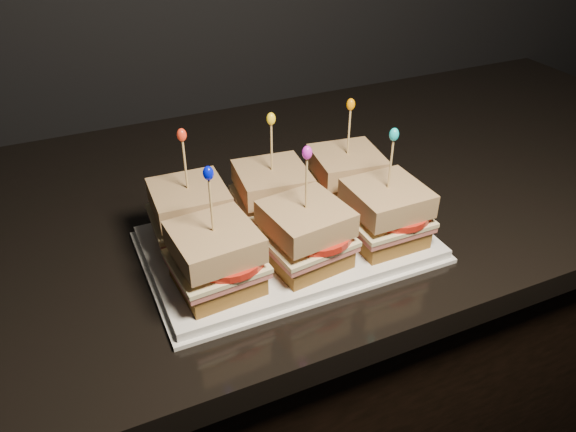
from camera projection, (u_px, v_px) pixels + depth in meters
name	position (u px, v px, depth m)	size (l,w,h in m)	color
granite_slab	(66.00, 247.00, 0.82)	(2.43, 0.72, 0.04)	black
platter	(288.00, 244.00, 0.77)	(0.38, 0.23, 0.02)	white
platter_rim	(288.00, 247.00, 0.78)	(0.39, 0.24, 0.01)	white
sandwich_0_bread_bot	(193.00, 231.00, 0.76)	(0.09, 0.09, 0.03)	#57340D
sandwich_0_ham	(191.00, 221.00, 0.75)	(0.10, 0.10, 0.01)	#B6514D
sandwich_0_cheese	(191.00, 216.00, 0.75)	(0.10, 0.10, 0.01)	beige
sandwich_0_tomato	(200.00, 212.00, 0.74)	(0.09, 0.09, 0.01)	red
sandwich_0_bread_top	(189.00, 199.00, 0.73)	(0.09, 0.09, 0.03)	#652E10
sandwich_0_pick	(185.00, 167.00, 0.71)	(0.00, 0.00, 0.09)	tan
sandwich_0_frill	(182.00, 135.00, 0.68)	(0.01, 0.01, 0.02)	red
sandwich_1_bread_bot	(273.00, 212.00, 0.80)	(0.09, 0.09, 0.03)	#57340D
sandwich_1_ham	(273.00, 202.00, 0.79)	(0.10, 0.10, 0.01)	#B6514D
sandwich_1_cheese	(272.00, 197.00, 0.79)	(0.10, 0.10, 0.01)	beige
sandwich_1_tomato	(282.00, 193.00, 0.79)	(0.09, 0.09, 0.01)	red
sandwich_1_bread_top	(272.00, 180.00, 0.77)	(0.09, 0.09, 0.03)	#652E10
sandwich_1_pick	(272.00, 150.00, 0.75)	(0.00, 0.00, 0.09)	tan
sandwich_1_frill	(271.00, 119.00, 0.72)	(0.01, 0.01, 0.02)	yellow
sandwich_2_bread_bot	(345.00, 194.00, 0.84)	(0.09, 0.09, 0.03)	#57340D
sandwich_2_ham	(346.00, 184.00, 0.83)	(0.10, 0.10, 0.01)	#B6514D
sandwich_2_cheese	(346.00, 180.00, 0.83)	(0.10, 0.10, 0.01)	beige
sandwich_2_tomato	(355.00, 176.00, 0.83)	(0.09, 0.09, 0.01)	red
sandwich_2_bread_top	(347.00, 163.00, 0.82)	(0.09, 0.09, 0.03)	#652E10
sandwich_2_pick	(349.00, 134.00, 0.79)	(0.00, 0.00, 0.09)	tan
sandwich_2_frill	(351.00, 104.00, 0.77)	(0.01, 0.01, 0.02)	orange
sandwich_3_bread_bot	(217.00, 276.00, 0.68)	(0.09, 0.09, 0.03)	#57340D
sandwich_3_ham	(216.00, 266.00, 0.67)	(0.10, 0.10, 0.01)	#B6514D
sandwich_3_cheese	(216.00, 261.00, 0.67)	(0.10, 0.10, 0.01)	beige
sandwich_3_tomato	(227.00, 256.00, 0.66)	(0.09, 0.09, 0.01)	red
sandwich_3_bread_top	(214.00, 242.00, 0.65)	(0.09, 0.09, 0.03)	#652E10
sandwich_3_pick	(211.00, 208.00, 0.63)	(0.00, 0.00, 0.09)	tan
sandwich_3_frill	(208.00, 173.00, 0.60)	(0.01, 0.01, 0.02)	#020CD3
sandwich_4_bread_bot	(305.00, 252.00, 0.72)	(0.09, 0.09, 0.03)	#57340D
sandwich_4_ham	(305.00, 242.00, 0.71)	(0.10, 0.10, 0.01)	#B6514D
sandwich_4_cheese	(305.00, 237.00, 0.71)	(0.10, 0.10, 0.01)	beige
sandwich_4_tomato	(316.00, 232.00, 0.70)	(0.09, 0.09, 0.01)	red
sandwich_4_bread_top	(306.00, 219.00, 0.69)	(0.09, 0.09, 0.03)	#652E10
sandwich_4_pick	(306.00, 186.00, 0.67)	(0.00, 0.00, 0.09)	tan
sandwich_4_frill	(307.00, 153.00, 0.64)	(0.01, 0.01, 0.02)	#CE22D0
sandwich_5_bread_bot	(383.00, 231.00, 0.76)	(0.09, 0.09, 0.03)	#57340D
sandwich_5_ham	(384.00, 220.00, 0.75)	(0.10, 0.10, 0.01)	#B6514D
sandwich_5_cheese	(385.00, 216.00, 0.75)	(0.10, 0.10, 0.01)	beige
sandwich_5_tomato	(396.00, 211.00, 0.75)	(0.09, 0.09, 0.01)	red
sandwich_5_bread_top	(387.00, 198.00, 0.73)	(0.09, 0.09, 0.03)	#652E10
sandwich_5_pick	(390.00, 167.00, 0.71)	(0.00, 0.00, 0.09)	tan
sandwich_5_frill	(394.00, 134.00, 0.68)	(0.01, 0.01, 0.02)	#10B9C0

